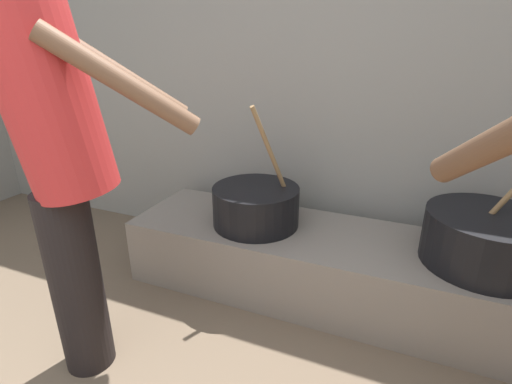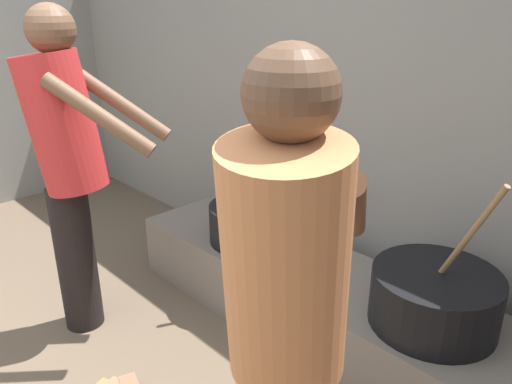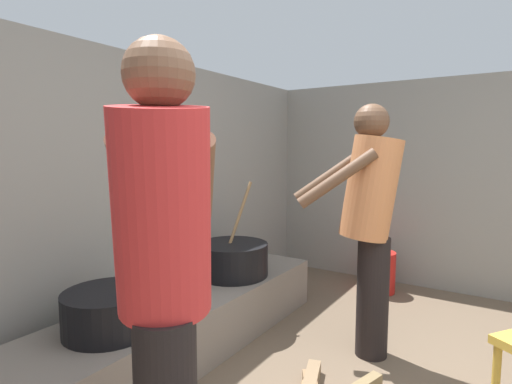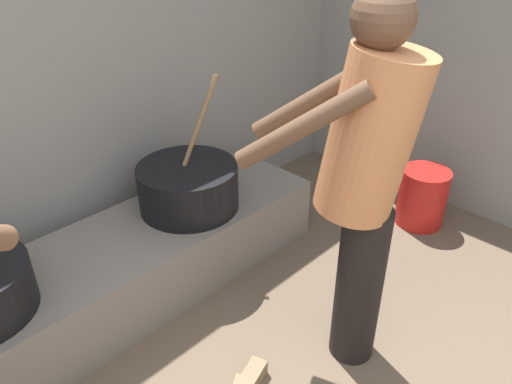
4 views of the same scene
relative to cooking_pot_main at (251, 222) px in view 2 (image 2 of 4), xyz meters
name	(u,v)px [view 2 (image 2 of 4)]	position (x,y,z in m)	size (l,w,h in m)	color
block_enclosure_rear	(326,124)	(0.09, 0.54, 0.50)	(5.70, 0.20, 1.96)	gray
hearth_ledge	(327,305)	(0.55, 0.02, -0.29)	(2.47, 0.60, 0.37)	slate
cooking_pot_main	(251,222)	(0.00, 0.00, 0.00)	(0.47, 0.47, 0.67)	black
cooking_pot_secondary	(434,298)	(1.11, 0.02, 0.01)	(0.53, 0.53, 0.70)	black
cook_in_orange_shirt	(285,326)	(1.18, -0.99, 0.43)	(0.62, 0.73, 1.59)	black
cook_in_red_shirt	(68,158)	(-0.41, -0.83, 0.47)	(0.72, 0.69, 1.66)	black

